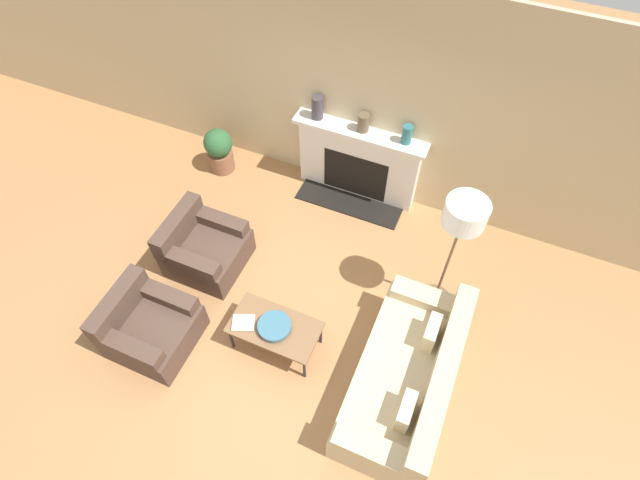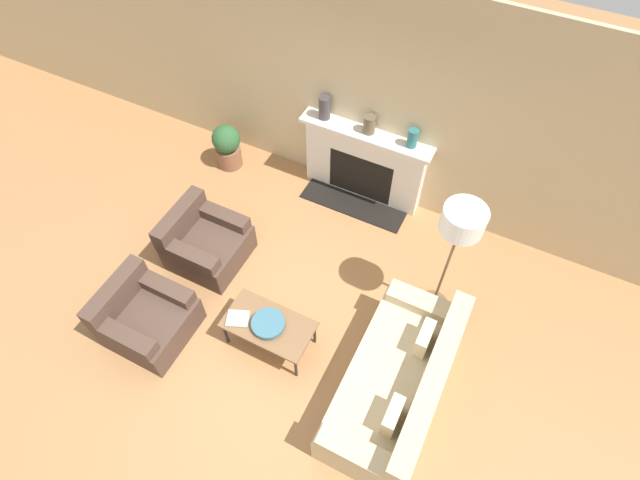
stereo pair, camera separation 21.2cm
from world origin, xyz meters
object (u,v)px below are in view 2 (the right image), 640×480
at_px(mantel_vase_center_left, 369,124).
at_px(potted_plant, 227,145).
at_px(mantel_vase_left, 325,108).
at_px(fireplace, 363,165).
at_px(armchair_near, 145,318).
at_px(bowl, 268,324).
at_px(floor_lamp, 460,230).
at_px(couch, 398,382).
at_px(mantel_vase_center_right, 413,138).
at_px(book, 238,319).
at_px(coffee_table, 269,325).
at_px(armchair_far, 205,243).

relative_size(mantel_vase_center_left, potted_plant, 0.34).
bearing_deg(mantel_vase_left, fireplace, -1.47).
xyz_separation_m(armchair_near, bowl, (1.31, 0.46, 0.20)).
height_order(floor_lamp, mantel_vase_left, floor_lamp).
bearing_deg(potted_plant, couch, -31.86).
relative_size(mantel_vase_left, mantel_vase_center_right, 1.26).
distance_m(mantel_vase_center_left, mantel_vase_center_right, 0.55).
distance_m(book, potted_plant, 2.78).
bearing_deg(coffee_table, bowl, -58.37).
bearing_deg(fireplace, couch, -59.04).
bearing_deg(couch, book, -84.83).
relative_size(armchair_far, mantel_vase_center_left, 3.64).
relative_size(book, mantel_vase_left, 0.96).
relative_size(coffee_table, mantel_vase_center_right, 3.95).
distance_m(armchair_near, bowl, 1.40).
distance_m(fireplace, couch, 2.86).
distance_m(couch, bowl, 1.45).
xyz_separation_m(fireplace, bowl, (0.03, -2.53, -0.06)).
relative_size(couch, armchair_far, 2.23).
height_order(armchair_far, bowl, armchair_far).
xyz_separation_m(armchair_near, coffee_table, (1.30, 0.48, 0.12)).
relative_size(coffee_table, book, 3.24).
bearing_deg(coffee_table, mantel_vase_center_left, 89.88).
xyz_separation_m(floor_lamp, mantel_vase_left, (-2.06, 1.27, -0.21)).
bearing_deg(mantel_vase_left, potted_plant, -165.00).
bearing_deg(mantel_vase_left, bowl, -76.57).
relative_size(mantel_vase_center_left, mantel_vase_center_right, 0.97).
xyz_separation_m(floor_lamp, mantel_vase_center_left, (-1.45, 1.27, -0.24)).
bearing_deg(potted_plant, fireplace, 10.15).
bearing_deg(fireplace, armchair_near, -113.17).
bearing_deg(mantel_vase_center_right, couch, -69.96).
bearing_deg(couch, coffee_table, -87.48).
distance_m(armchair_far, mantel_vase_center_right, 2.78).
relative_size(armchair_near, mantel_vase_center_right, 3.53).
xyz_separation_m(fireplace, coffee_table, (0.02, -2.51, -0.14)).
bearing_deg(armchair_near, book, -68.71).
height_order(coffee_table, potted_plant, potted_plant).
distance_m(armchair_near, armchair_far, 1.14).
distance_m(fireplace, book, 2.62).
relative_size(armchair_near, floor_lamp, 0.49).
bearing_deg(book, mantel_vase_center_left, 60.46).
distance_m(fireplace, armchair_far, 2.26).
xyz_separation_m(coffee_table, book, (-0.32, -0.10, 0.05)).
distance_m(couch, potted_plant, 3.98).
bearing_deg(bowl, mantel_vase_center_right, 77.94).
bearing_deg(floor_lamp, bowl, -138.79).
relative_size(coffee_table, potted_plant, 1.41).
bearing_deg(fireplace, coffee_table, -89.61).
xyz_separation_m(mantel_vase_left, potted_plant, (-1.34, -0.36, -0.88)).
bearing_deg(mantel_vase_center_right, armchair_near, -121.61).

